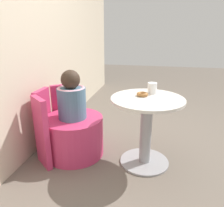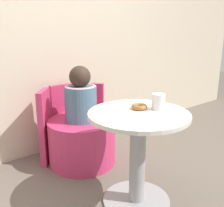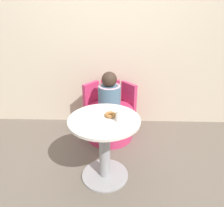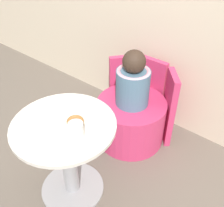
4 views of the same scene
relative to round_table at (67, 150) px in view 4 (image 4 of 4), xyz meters
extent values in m
plane|color=#665B51|center=(0.02, 0.04, -0.42)|extent=(12.00, 12.00, 0.00)
cylinder|color=#99999E|center=(0.00, 0.00, -0.41)|extent=(0.47, 0.47, 0.02)
cylinder|color=#99999E|center=(0.00, 0.00, -0.10)|extent=(0.11, 0.11, 0.61)
cylinder|color=silver|center=(0.00, 0.00, 0.22)|extent=(0.65, 0.65, 0.02)
cylinder|color=#C63360|center=(0.02, 0.72, -0.22)|extent=(0.59, 0.59, 0.40)
cube|color=#C63360|center=(0.02, 1.04, -0.09)|extent=(0.25, 0.05, 0.67)
cube|color=#C63360|center=(0.26, 0.93, -0.09)|extent=(0.20, 0.23, 0.67)
cube|color=#C63360|center=(-0.23, 0.93, -0.09)|extent=(0.20, 0.23, 0.67)
cylinder|color=slate|center=(0.02, 0.72, 0.13)|extent=(0.27, 0.27, 0.30)
torus|color=pink|center=(0.02, 0.72, 0.27)|extent=(0.27, 0.27, 0.04)
sphere|color=#38281E|center=(0.02, 0.72, 0.36)|extent=(0.18, 0.18, 0.18)
torus|color=#9E6633|center=(0.05, 0.05, 0.25)|extent=(0.10, 0.10, 0.03)
cylinder|color=white|center=(0.15, -0.03, 0.28)|extent=(0.09, 0.09, 0.10)
camera|label=1|loc=(-1.85, -0.07, 0.80)|focal=35.00mm
camera|label=2|loc=(-1.12, -1.13, 0.74)|focal=42.00mm
camera|label=3|loc=(0.12, -1.70, 1.17)|focal=35.00mm
camera|label=4|loc=(0.98, -0.74, 1.30)|focal=42.00mm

